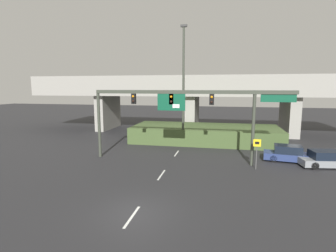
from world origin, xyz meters
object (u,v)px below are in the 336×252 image
(signal_gantry, at_px, (184,104))
(speed_limit_sign, at_px, (257,150))
(parked_sedan_near_right, at_px, (289,154))
(parked_sedan_mid_right, at_px, (326,159))
(highway_light_pole_near, at_px, (183,84))

(signal_gantry, bearing_deg, speed_limit_sign, -9.86)
(parked_sedan_near_right, bearing_deg, parked_sedan_mid_right, -17.02)
(signal_gantry, relative_size, parked_sedan_near_right, 3.77)
(highway_light_pole_near, relative_size, parked_sedan_near_right, 2.86)
(signal_gantry, xyz_separation_m, parked_sedan_near_right, (9.42, 2.07, -4.61))
(highway_light_pole_near, bearing_deg, parked_sedan_near_right, -22.36)
(speed_limit_sign, relative_size, parked_sedan_mid_right, 0.57)
(parked_sedan_mid_right, bearing_deg, speed_limit_sign, -170.51)
(highway_light_pole_near, height_order, parked_sedan_near_right, highway_light_pole_near)
(speed_limit_sign, distance_m, parked_sedan_mid_right, 6.27)
(highway_light_pole_near, bearing_deg, parked_sedan_mid_right, -22.90)
(speed_limit_sign, distance_m, highway_light_pole_near, 11.70)
(parked_sedan_mid_right, bearing_deg, signal_gantry, 175.40)
(speed_limit_sign, bearing_deg, parked_sedan_mid_right, 18.11)
(parked_sedan_mid_right, bearing_deg, highway_light_pole_near, 148.47)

